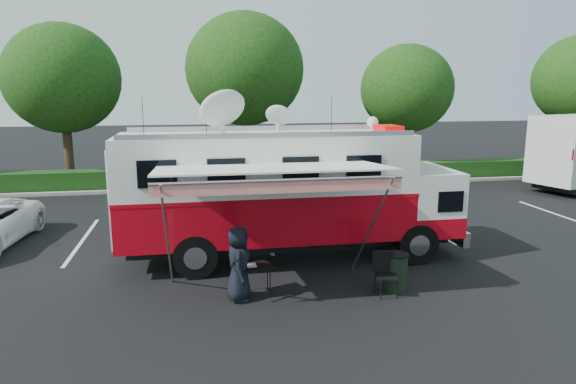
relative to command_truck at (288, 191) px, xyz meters
name	(u,v)px	position (x,y,z in m)	size (l,w,h in m)	color
ground_plane	(291,257)	(0.09, 0.00, -2.03)	(120.00, 120.00, 0.00)	black
back_border	(267,88)	(1.23, 12.90, 2.97)	(60.00, 6.14, 8.87)	#9E998E
stall_lines	(261,231)	(-0.41, 3.00, -2.03)	(24.12, 5.50, 0.01)	silver
command_truck	(288,191)	(0.00, 0.00, 0.00)	(9.89, 2.72, 4.75)	black
awning	(273,172)	(-0.89, -2.82, 1.03)	(5.40, 2.78, 3.26)	silver
person	(239,300)	(-1.71, -2.86, -2.03)	(0.88, 0.58, 1.81)	black
folding_table	(254,268)	(-1.32, -2.61, -1.34)	(1.03, 0.88, 0.74)	black
folding_chair	(385,269)	(1.81, -3.14, -1.39)	(0.63, 0.66, 1.08)	black
trash_bin	(396,271)	(2.20, -2.89, -1.56)	(0.63, 0.63, 0.93)	black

